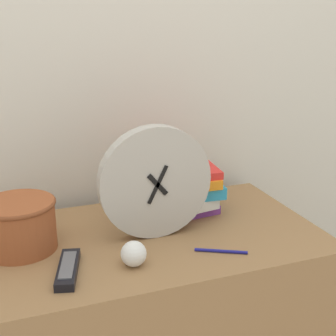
{
  "coord_description": "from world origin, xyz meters",
  "views": [
    {
      "loc": [
        -0.3,
        -0.82,
        1.32
      ],
      "look_at": [
        0.12,
        0.31,
        0.93
      ],
      "focal_mm": 50.0,
      "sensor_mm": 36.0,
      "label": 1
    }
  ],
  "objects_px": {
    "pen": "(221,251)",
    "basket": "(19,223)",
    "desk_clock": "(155,182)",
    "tv_remote": "(68,269)",
    "book_stack": "(179,190)",
    "crumpled_paper_ball": "(134,254)"
  },
  "relations": [
    {
      "from": "pen",
      "to": "basket",
      "type": "bearing_deg",
      "value": 157.28
    },
    {
      "from": "tv_remote",
      "to": "book_stack",
      "type": "bearing_deg",
      "value": 32.14
    },
    {
      "from": "basket",
      "to": "pen",
      "type": "xyz_separation_m",
      "value": [
        0.46,
        -0.19,
        -0.07
      ]
    },
    {
      "from": "basket",
      "to": "tv_remote",
      "type": "bearing_deg",
      "value": -60.08
    },
    {
      "from": "book_stack",
      "to": "crumpled_paper_ball",
      "type": "bearing_deg",
      "value": -130.66
    },
    {
      "from": "desk_clock",
      "to": "tv_remote",
      "type": "bearing_deg",
      "value": -155.46
    },
    {
      "from": "tv_remote",
      "to": "crumpled_paper_ball",
      "type": "height_order",
      "value": "crumpled_paper_ball"
    },
    {
      "from": "desk_clock",
      "to": "basket",
      "type": "relative_size",
      "value": 1.6
    },
    {
      "from": "desk_clock",
      "to": "pen",
      "type": "height_order",
      "value": "desk_clock"
    },
    {
      "from": "book_stack",
      "to": "pen",
      "type": "bearing_deg",
      "value": -88.05
    },
    {
      "from": "desk_clock",
      "to": "crumpled_paper_ball",
      "type": "xyz_separation_m",
      "value": [
        -0.1,
        -0.13,
        -0.12
      ]
    },
    {
      "from": "desk_clock",
      "to": "tv_remote",
      "type": "xyz_separation_m",
      "value": [
        -0.25,
        -0.11,
        -0.14
      ]
    },
    {
      "from": "book_stack",
      "to": "tv_remote",
      "type": "xyz_separation_m",
      "value": [
        -0.36,
        -0.23,
        -0.06
      ]
    },
    {
      "from": "desk_clock",
      "to": "basket",
      "type": "height_order",
      "value": "desk_clock"
    },
    {
      "from": "desk_clock",
      "to": "pen",
      "type": "distance_m",
      "value": 0.24
    },
    {
      "from": "book_stack",
      "to": "tv_remote",
      "type": "bearing_deg",
      "value": -147.86
    },
    {
      "from": "desk_clock",
      "to": "book_stack",
      "type": "distance_m",
      "value": 0.17
    },
    {
      "from": "book_stack",
      "to": "tv_remote",
      "type": "relative_size",
      "value": 1.55
    },
    {
      "from": "crumpled_paper_ball",
      "to": "tv_remote",
      "type": "bearing_deg",
      "value": 173.01
    },
    {
      "from": "book_stack",
      "to": "pen",
      "type": "height_order",
      "value": "book_stack"
    },
    {
      "from": "pen",
      "to": "tv_remote",
      "type": "bearing_deg",
      "value": 174.75
    },
    {
      "from": "basket",
      "to": "book_stack",
      "type": "bearing_deg",
      "value": 8.49
    }
  ]
}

